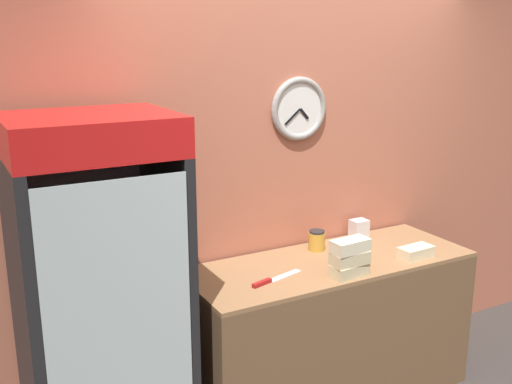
{
  "coord_description": "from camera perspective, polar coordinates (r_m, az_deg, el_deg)",
  "views": [
    {
      "loc": [
        -1.99,
        -1.84,
        2.2
      ],
      "look_at": [
        -0.52,
        0.86,
        1.39
      ],
      "focal_mm": 42.0,
      "sensor_mm": 36.0,
      "label": 1
    }
  ],
  "objects": [
    {
      "name": "condiment_jar",
      "position": [
        3.75,
        5.81,
        -4.61
      ],
      "size": [
        0.1,
        0.1,
        0.13
      ],
      "color": "gold",
      "rests_on": "prep_counter"
    },
    {
      "name": "chefs_knife",
      "position": [
        3.29,
        1.37,
        -8.41
      ],
      "size": [
        0.35,
        0.13,
        0.02
      ],
      "color": "silver",
      "rests_on": "prep_counter"
    },
    {
      "name": "sandwich_stack_middle",
      "position": [
        3.36,
        8.92,
        -6.23
      ],
      "size": [
        0.22,
        0.11,
        0.07
      ],
      "color": "beige",
      "rests_on": "sandwich_stack_bottom"
    },
    {
      "name": "beverage_cooler",
      "position": [
        3.04,
        -14.92,
        -8.49
      ],
      "size": [
        0.74,
        0.71,
        1.86
      ],
      "color": "black",
      "rests_on": "ground_plane"
    },
    {
      "name": "napkin_dispenser",
      "position": [
        4.02,
        9.78,
        -3.45
      ],
      "size": [
        0.11,
        0.09,
        0.12
      ],
      "color": "silver",
      "rests_on": "prep_counter"
    },
    {
      "name": "sandwich_flat_left",
      "position": [
        3.74,
        14.98,
        -5.56
      ],
      "size": [
        0.22,
        0.12,
        0.07
      ],
      "color": "beige",
      "rests_on": "prep_counter"
    },
    {
      "name": "sandwich_stack_top",
      "position": [
        3.34,
        8.97,
        -5.09
      ],
      "size": [
        0.22,
        0.12,
        0.07
      ],
      "color": "beige",
      "rests_on": "sandwich_stack_middle"
    },
    {
      "name": "prep_counter",
      "position": [
        3.8,
        6.91,
        -12.77
      ],
      "size": [
        1.75,
        0.65,
        0.89
      ],
      "color": "brown",
      "rests_on": "ground_plane"
    },
    {
      "name": "wall_back",
      "position": [
        3.77,
        4.04,
        1.84
      ],
      "size": [
        5.2,
        0.1,
        2.7
      ],
      "color": "#B7664C",
      "rests_on": "ground_plane"
    },
    {
      "name": "sandwich_stack_bottom",
      "position": [
        3.39,
        8.87,
        -7.37
      ],
      "size": [
        0.22,
        0.13,
        0.07
      ],
      "color": "beige",
      "rests_on": "prep_counter"
    }
  ]
}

